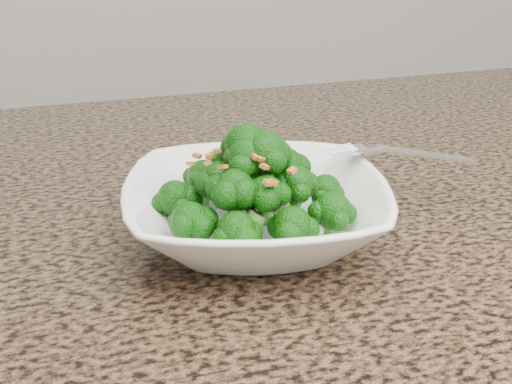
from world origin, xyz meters
name	(u,v)px	position (x,y,z in m)	size (l,w,h in m)	color
granite_counter	(339,212)	(0.00, 0.30, 0.89)	(1.64, 1.04, 0.03)	brown
bowl	(256,211)	(-0.12, 0.24, 0.93)	(0.25, 0.25, 0.06)	white
broccoli_pile	(256,146)	(-0.12, 0.24, 1.00)	(0.22, 0.22, 0.07)	#105709
garlic_topping	(256,105)	(-0.12, 0.24, 1.03)	(0.13, 0.13, 0.01)	orange
fork	(379,150)	(0.02, 0.27, 0.97)	(0.19, 0.03, 0.01)	silver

